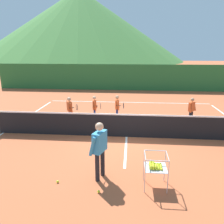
{
  "coord_description": "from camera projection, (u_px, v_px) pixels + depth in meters",
  "views": [
    {
      "loc": [
        0.14,
        -8.5,
        3.48
      ],
      "look_at": [
        -0.63,
        0.4,
        0.93
      ],
      "focal_mm": 35.77,
      "sensor_mm": 36.0,
      "label": 1
    }
  ],
  "objects": [
    {
      "name": "tennis_net",
      "position": [
        127.0,
        125.0,
        8.97
      ],
      "size": [
        10.92,
        0.08,
        1.05
      ],
      "color": "#333338",
      "rests_on": "ground"
    },
    {
      "name": "student_0",
      "position": [
        70.0,
        108.0,
        10.47
      ],
      "size": [
        0.62,
        0.53,
        1.3
      ],
      "color": "silver",
      "rests_on": "ground"
    },
    {
      "name": "tennis_ball_3",
      "position": [
        58.0,
        182.0,
        5.99
      ],
      "size": [
        0.07,
        0.07,
        0.07
      ],
      "primitive_type": "sphere",
      "color": "yellow",
      "rests_on": "ground"
    },
    {
      "name": "ground_plane",
      "position": [
        127.0,
        137.0,
        9.11
      ],
      "size": [
        120.0,
        120.0,
        0.0
      ],
      "primitive_type": "plane",
      "color": "#B25633"
    },
    {
      "name": "hill_1",
      "position": [
        100.0,
        38.0,
        66.67
      ],
      "size": [
        45.32,
        45.32,
        13.15
      ],
      "primitive_type": "cone",
      "color": "#427A38",
      "rests_on": "ground"
    },
    {
      "name": "instructor",
      "position": [
        99.0,
        145.0,
        5.98
      ],
      "size": [
        0.46,
        0.81,
        1.62
      ],
      "color": "black",
      "rests_on": "ground"
    },
    {
      "name": "student_3",
      "position": [
        192.0,
        108.0,
        10.54
      ],
      "size": [
        0.44,
        0.47,
        1.26
      ],
      "color": "black",
      "rests_on": "ground"
    },
    {
      "name": "hill_0",
      "position": [
        80.0,
        26.0,
        64.76
      ],
      "size": [
        59.4,
        59.4,
        19.63
      ],
      "primitive_type": "cone",
      "color": "#427A38",
      "rests_on": "ground"
    },
    {
      "name": "line_sideline_west",
      "position": [
        4.0,
        133.0,
        9.55
      ],
      "size": [
        0.08,
        11.46,
        0.01
      ],
      "primitive_type": "cube",
      "color": "white",
      "rests_on": "ground"
    },
    {
      "name": "line_baseline_far",
      "position": [
        129.0,
        102.0,
        14.94
      ],
      "size": [
        10.54,
        0.08,
        0.01
      ],
      "primitive_type": "cube",
      "color": "white",
      "rests_on": "ground"
    },
    {
      "name": "student_2",
      "position": [
        117.0,
        106.0,
        10.92
      ],
      "size": [
        0.46,
        0.59,
        1.29
      ],
      "color": "navy",
      "rests_on": "ground"
    },
    {
      "name": "line_service_center",
      "position": [
        127.0,
        137.0,
        9.11
      ],
      "size": [
        0.08,
        5.03,
        0.01
      ],
      "primitive_type": "cube",
      "color": "white",
      "rests_on": "ground"
    },
    {
      "name": "ball_cart",
      "position": [
        155.0,
        166.0,
        5.68
      ],
      "size": [
        0.58,
        0.58,
        0.9
      ],
      "color": "#B7B7BC",
      "rests_on": "ground"
    },
    {
      "name": "windscreen_fence",
      "position": [
        130.0,
        77.0,
        18.98
      ],
      "size": [
        23.18,
        0.08,
        2.2
      ],
      "primitive_type": "cube",
      "color": "#286B33",
      "rests_on": "ground"
    },
    {
      "name": "student_1",
      "position": [
        95.0,
        106.0,
        10.9
      ],
      "size": [
        0.47,
        0.58,
        1.26
      ],
      "color": "navy",
      "rests_on": "ground"
    },
    {
      "name": "tennis_ball_5",
      "position": [
        99.0,
        192.0,
        5.57
      ],
      "size": [
        0.07,
        0.07,
        0.07
      ],
      "primitive_type": "sphere",
      "color": "yellow",
      "rests_on": "ground"
    }
  ]
}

